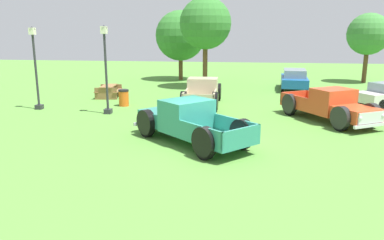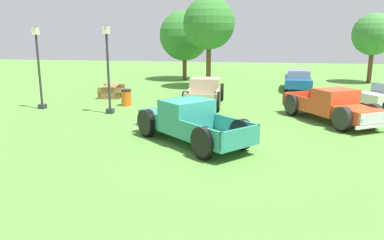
% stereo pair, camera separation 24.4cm
% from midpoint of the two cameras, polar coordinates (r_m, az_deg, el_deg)
% --- Properties ---
extents(ground_plane, '(80.00, 80.00, 0.00)m').
position_cam_midpoint_polar(ground_plane, '(14.05, 3.20, -4.05)').
color(ground_plane, '#548C38').
extents(pickup_truck_foreground, '(5.18, 5.02, 1.63)m').
position_cam_midpoint_polar(pickup_truck_foreground, '(14.61, -0.45, -0.19)').
color(pickup_truck_foreground, '#2D8475').
rests_on(pickup_truck_foreground, ground_plane).
extents(pickup_truck_behind_left, '(2.06, 5.10, 1.55)m').
position_cam_midpoint_polar(pickup_truck_behind_left, '(22.13, 2.34, 4.28)').
color(pickup_truck_behind_left, '#C6B793').
rests_on(pickup_truck_behind_left, ground_plane).
extents(pickup_truck_behind_right, '(4.23, 5.38, 1.58)m').
position_cam_midpoint_polar(pickup_truck_behind_right, '(18.77, 21.17, 1.85)').
color(pickup_truck_behind_right, '#D14723').
rests_on(pickup_truck_behind_right, ground_plane).
extents(sedan_distant_b, '(2.18, 4.60, 1.49)m').
position_cam_midpoint_polar(sedan_distant_b, '(28.82, 15.93, 5.95)').
color(sedan_distant_b, '#195699').
rests_on(sedan_distant_b, ground_plane).
extents(lamp_post_near, '(0.36, 0.36, 4.49)m').
position_cam_midpoint_polar(lamp_post_near, '(19.81, -12.20, 7.65)').
color(lamp_post_near, '#2D2D33').
rests_on(lamp_post_near, ground_plane).
extents(lamp_post_far, '(0.36, 0.36, 4.44)m').
position_cam_midpoint_polar(lamp_post_far, '(22.18, -21.82, 7.51)').
color(lamp_post_far, '#2D2D33').
rests_on(lamp_post_far, ground_plane).
extents(picnic_table, '(1.70, 1.97, 0.78)m').
position_cam_midpoint_polar(picnic_table, '(25.10, -11.75, 4.51)').
color(picnic_table, olive).
rests_on(picnic_table, ground_plane).
extents(trash_can, '(0.59, 0.59, 0.95)m').
position_cam_midpoint_polar(trash_can, '(22.00, -9.58, 3.37)').
color(trash_can, orange).
rests_on(trash_can, ground_plane).
extents(oak_tree_east, '(4.31, 4.31, 5.99)m').
position_cam_midpoint_polar(oak_tree_east, '(33.51, -0.93, 12.60)').
color(oak_tree_east, brown).
rests_on(oak_tree_east, ground_plane).
extents(oak_tree_west, '(3.80, 3.80, 6.66)m').
position_cam_midpoint_polar(oak_tree_west, '(28.64, 2.82, 14.32)').
color(oak_tree_west, brown).
rests_on(oak_tree_west, ground_plane).
extents(oak_tree_center, '(3.38, 3.38, 5.66)m').
position_cam_midpoint_polar(oak_tree_center, '(34.65, 25.91, 11.55)').
color(oak_tree_center, brown).
rests_on(oak_tree_center, ground_plane).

